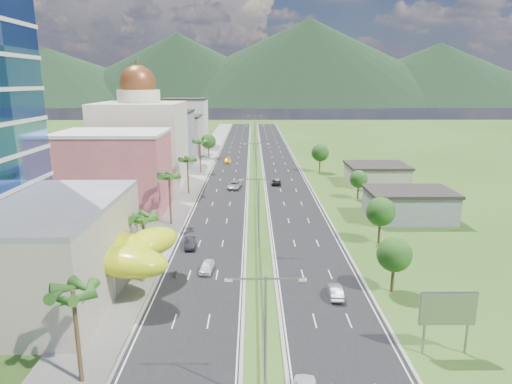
{
  "coord_description": "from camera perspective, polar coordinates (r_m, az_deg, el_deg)",
  "views": [
    {
      "loc": [
        -0.97,
        -55.98,
        24.88
      ],
      "look_at": [
        -0.36,
        17.69,
        7.0
      ],
      "focal_mm": 32.0,
      "sensor_mm": 36.0,
      "label": 1
    }
  ],
  "objects": [
    {
      "name": "leafy_tree_rc",
      "position": [
        100.79,
        12.71,
        1.57
      ],
      "size": [
        3.85,
        3.85,
        6.33
      ],
      "color": "#47301C",
      "rests_on": "ground"
    },
    {
      "name": "leafy_tree_rd",
      "position": [
        128.85,
        8.03,
        4.9
      ],
      "size": [
        4.9,
        4.9,
        8.05
      ],
      "color": "#47301C",
      "rests_on": "ground"
    },
    {
      "name": "lime_canopy",
      "position": [
        58.81,
        -19.47,
        -6.94
      ],
      "size": [
        18.0,
        15.0,
        7.4
      ],
      "color": "#C8D715",
      "rests_on": "ground"
    },
    {
      "name": "domed_building",
      "position": [
        115.02,
        -14.16,
        6.48
      ],
      "size": [
        20.0,
        20.0,
        28.7
      ],
      "color": "beige",
      "rests_on": "ground"
    },
    {
      "name": "car_silver_mid_left",
      "position": [
        108.65,
        -2.71,
        0.85
      ],
      "size": [
        3.43,
        6.13,
        1.62
      ],
      "primitive_type": "imported",
      "rotation": [
        0.0,
        0.0,
        -0.13
      ],
      "color": "#9D9FA4",
      "rests_on": "road_left"
    },
    {
      "name": "motorcycle",
      "position": [
        61.47,
        -10.01,
        -9.79
      ],
      "size": [
        0.86,
        1.99,
        1.23
      ],
      "primitive_type": "imported",
      "rotation": [
        0.0,
        0.0,
        0.15
      ],
      "color": "black",
      "rests_on": "road_left"
    },
    {
      "name": "streetlight_median_d",
      "position": [
        152.07,
        -0.11,
        6.8
      ],
      "size": [
        6.04,
        0.25,
        11.0
      ],
      "color": "gray",
      "rests_on": "ground"
    },
    {
      "name": "streetlight_median_c",
      "position": [
        107.52,
        0.05,
        3.94
      ],
      "size": [
        6.04,
        0.25,
        11.0
      ],
      "color": "gray",
      "rests_on": "ground"
    },
    {
      "name": "palm_tree_c",
      "position": [
        80.99,
        -10.81,
        1.73
      ],
      "size": [
        3.6,
        3.6,
        9.6
      ],
      "color": "#47301C",
      "rests_on": "ground"
    },
    {
      "name": "palm_tree_e",
      "position": [
        127.89,
        -7.03,
        6.1
      ],
      "size": [
        3.6,
        3.6,
        9.4
      ],
      "color": "#47301C",
      "rests_on": "ground"
    },
    {
      "name": "car_white_near_left",
      "position": [
        62.26,
        -6.17,
        -9.26
      ],
      "size": [
        2.03,
        4.19,
        1.38
      ],
      "primitive_type": "imported",
      "rotation": [
        0.0,
        0.0,
        -0.1
      ],
      "color": "white",
      "rests_on": "road_left"
    },
    {
      "name": "midrise_beige",
      "position": [
        161.16,
        -9.84,
        6.9
      ],
      "size": [
        16.0,
        15.0,
        13.0
      ],
      "primitive_type": "cube",
      "color": "#B6A796",
      "rests_on": "ground"
    },
    {
      "name": "streetlight_median_a",
      "position": [
        35.91,
        1.18,
        -16.69
      ],
      "size": [
        6.04,
        0.25,
        11.0
      ],
      "color": "gray",
      "rests_on": "ground"
    },
    {
      "name": "midrise_grey",
      "position": [
        139.47,
        -11.3,
        6.43
      ],
      "size": [
        16.0,
        15.0,
        16.0
      ],
      "primitive_type": "cube",
      "color": "gray",
      "rests_on": "ground"
    },
    {
      "name": "ground",
      "position": [
        61.27,
        0.48,
        -10.32
      ],
      "size": [
        500.0,
        500.0,
        0.0
      ],
      "primitive_type": "plane",
      "color": "#2D5119",
      "rests_on": "ground"
    },
    {
      "name": "road_left",
      "position": [
        148.22,
        -3.0,
        3.97
      ],
      "size": [
        11.0,
        260.0,
        0.04
      ],
      "primitive_type": "cube",
      "color": "black",
      "rests_on": "ground"
    },
    {
      "name": "leafy_tree_ra",
      "position": [
        57.37,
        16.91,
        -7.49
      ],
      "size": [
        4.2,
        4.2,
        6.9
      ],
      "color": "#47301C",
      "rests_on": "ground"
    },
    {
      "name": "car_dark_far_right",
      "position": [
        112.84,
        2.56,
        1.26
      ],
      "size": [
        2.55,
        4.93,
        1.33
      ],
      "primitive_type": "imported",
      "rotation": [
        0.0,
        0.0,
        3.07
      ],
      "color": "black",
      "rests_on": "road_right"
    },
    {
      "name": "car_dark_left",
      "position": [
        71.12,
        -8.27,
        -6.31
      ],
      "size": [
        2.03,
        4.68,
        1.5
      ],
      "primitive_type": "imported",
      "rotation": [
        0.0,
        0.0,
        0.1
      ],
      "color": "black",
      "rests_on": "road_left"
    },
    {
      "name": "billboard",
      "position": [
        46.73,
        22.86,
        -13.48
      ],
      "size": [
        5.2,
        0.35,
        6.2
      ],
      "color": "gray",
      "rests_on": "ground"
    },
    {
      "name": "car_silver_right",
      "position": [
        55.93,
        9.89,
        -12.14
      ],
      "size": [
        1.7,
        4.36,
        1.41
      ],
      "primitive_type": "imported",
      "rotation": [
        0.0,
        0.0,
        3.1
      ],
      "color": "#9C9FA3",
      "rests_on": "road_right"
    },
    {
      "name": "sidewalk_left",
      "position": [
        148.94,
        -6.66,
        3.96
      ],
      "size": [
        7.0,
        260.0,
        0.12
      ],
      "primitive_type": "cube",
      "color": "gray",
      "rests_on": "ground"
    },
    {
      "name": "leafy_tree_lfar",
      "position": [
        152.9,
        -5.96,
        6.32
      ],
      "size": [
        4.9,
        4.9,
        8.05
      ],
      "color": "#47301C",
      "rests_on": "ground"
    },
    {
      "name": "streetlight_median_e",
      "position": [
        196.82,
        -0.19,
        8.36
      ],
      "size": [
        6.04,
        0.25,
        11.0
      ],
      "color": "gray",
      "rests_on": "ground"
    },
    {
      "name": "palm_tree_b",
      "position": [
        62.37,
        -13.95,
        -3.37
      ],
      "size": [
        3.6,
        3.6,
        8.1
      ],
      "color": "#47301C",
      "rests_on": "ground"
    },
    {
      "name": "palm_tree_d",
      "position": [
        103.48,
        -8.56,
        3.85
      ],
      "size": [
        3.6,
        3.6,
        8.6
      ],
      "color": "#47301C",
      "rests_on": "ground"
    },
    {
      "name": "median_guardrail",
      "position": [
        130.25,
        -0.04,
        2.91
      ],
      "size": [
        0.1,
        216.06,
        0.76
      ],
      "color": "gray",
      "rests_on": "ground"
    },
    {
      "name": "car_yellow_far_left",
      "position": [
        143.3,
        -3.55,
        3.94
      ],
      "size": [
        2.33,
        5.31,
        1.52
      ],
      "primitive_type": "imported",
      "rotation": [
        0.0,
        0.0,
        0.04
      ],
      "color": "gold",
      "rests_on": "road_left"
    },
    {
      "name": "palm_tree_a",
      "position": [
        40.62,
        -21.89,
        -11.93
      ],
      "size": [
        3.6,
        3.6,
        9.1
      ],
      "color": "#47301C",
      "rests_on": "ground"
    },
    {
      "name": "leafy_tree_rb",
      "position": [
        73.54,
        15.31,
        -2.4
      ],
      "size": [
        4.55,
        4.55,
        7.47
      ],
      "color": "#47301C",
      "rests_on": "ground"
    },
    {
      "name": "midrise_white",
      "position": [
        183.53,
        -8.72,
        8.52
      ],
      "size": [
        16.0,
        15.0,
        18.0
      ],
      "primitive_type": "cube",
      "color": "silver",
      "rests_on": "ground"
    },
    {
      "name": "mountain_ridge",
      "position": [
        510.24,
        6.5,
        10.76
      ],
      "size": [
        860.0,
        140.0,
        90.0
      ],
      "primitive_type": null,
      "color": "black",
      "rests_on": "ground"
    },
    {
      "name": "pink_shophouse",
      "position": [
        93.66,
        -17.25,
        2.33
      ],
      "size": [
        20.0,
        15.0,
        15.0
      ],
      "primitive_type": "cube",
      "color": "#BE4E62",
      "rests_on": "ground"
    },
    {
      "name": "shed_far",
      "position": [
        117.43,
        14.84,
        2.05
      ],
      "size": [
        14.0,
        12.0,
        4.4
      ],
      "primitive_type": "cube",
      "color": "#B6A796",
      "rests_on": "ground"
    },
    {
      "name": "road_right",
      "position": [
        148.32,
        2.81,
        3.98
      ],
      "size": [
        11.0,
        260.0,
        0.04
      ],
      "primitive_type": "cube",
      "color": "black",
      "rests_on": "ground"
    },
    {
      "name": "shed_near",
      "position": [
        88.87,
        18.58,
        -1.67
      ],
      "size": [
        15.0,
        10.0,
        5.0
      ],
      "primitive_type": "cube",
      "color": "gray",
      "rests_on": "ground"
    },
    {
      "name": "streetlight_median_b",
      "position": [
        68.43,
        0.35,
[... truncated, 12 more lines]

